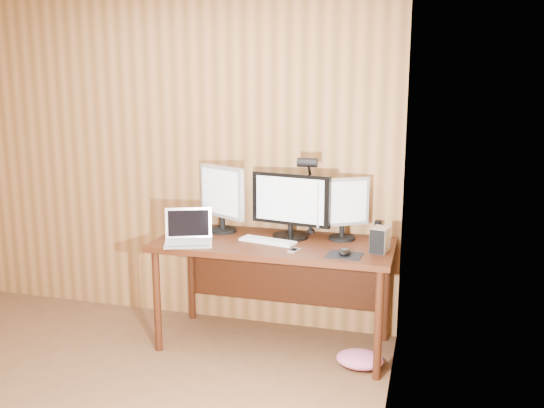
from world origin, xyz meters
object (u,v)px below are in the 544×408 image
at_px(speaker, 378,229).
at_px(mouse, 344,252).
at_px(desk_lamp, 309,184).
at_px(monitor_left, 222,197).
at_px(hard_drive, 380,240).
at_px(monitor_center, 291,205).
at_px(laptop, 188,235).
at_px(keyboard, 268,241).
at_px(phone, 294,250).
at_px(monitor_right, 343,207).
at_px(desk, 277,256).

bearing_deg(speaker, mouse, -107.53).
xyz_separation_m(speaker, desk_lamp, (-0.48, -0.07, 0.31)).
relative_size(monitor_left, hard_drive, 2.96).
height_order(monitor_center, laptop, monitor_center).
bearing_deg(monitor_left, speaker, 35.91).
xyz_separation_m(keyboard, phone, (0.22, -0.17, -0.00)).
bearing_deg(desk_lamp, mouse, -36.24).
relative_size(phone, desk_lamp, 0.18).
distance_m(monitor_right, keyboard, 0.56).
bearing_deg(desk, keyboard, -111.25).
bearing_deg(laptop, desk, 2.82).
distance_m(monitor_right, laptop, 1.06).
relative_size(keyboard, desk_lamp, 0.68).
distance_m(monitor_right, speaker, 0.31).
bearing_deg(mouse, laptop, -165.13).
relative_size(monitor_center, laptop, 1.51).
relative_size(monitor_left, laptop, 1.26).
relative_size(monitor_center, monitor_right, 1.34).
relative_size(desk, desk_lamp, 2.71).
height_order(monitor_center, desk_lamp, desk_lamp).
relative_size(monitor_left, monitor_right, 1.12).
xyz_separation_m(monitor_center, desk_lamp, (0.11, 0.10, 0.13)).
relative_size(keyboard, phone, 3.79).
distance_m(phone, desk_lamp, 0.55).
relative_size(monitor_center, desk_lamp, 0.96).
xyz_separation_m(mouse, hard_drive, (0.20, 0.14, 0.06)).
bearing_deg(monitor_right, mouse, -110.55).
relative_size(hard_drive, speaker, 1.37).
distance_m(keyboard, phone, 0.28).
bearing_deg(hard_drive, desk, -178.31).
distance_m(monitor_center, hard_drive, 0.67).
bearing_deg(monitor_left, phone, -0.98).
bearing_deg(desk_lamp, monitor_right, 4.88).
xyz_separation_m(monitor_left, keyboard, (0.39, -0.18, -0.25)).
bearing_deg(keyboard, mouse, -4.66).
relative_size(mouse, phone, 1.10).
xyz_separation_m(keyboard, desk_lamp, (0.22, 0.26, 0.36)).
bearing_deg(desk_lamp, laptop, -133.61).
bearing_deg(phone, monitor_left, 164.55).
xyz_separation_m(laptop, phone, (0.73, -0.01, -0.05)).
bearing_deg(desk, desk_lamp, 41.01).
bearing_deg(keyboard, speaker, 37.73).
distance_m(speaker, desk_lamp, 0.57).
bearing_deg(desk, mouse, -27.84).
height_order(monitor_left, monitor_right, monitor_left).
bearing_deg(desk, hard_drive, -9.87).
xyz_separation_m(monitor_center, monitor_left, (-0.51, 0.03, 0.02)).
bearing_deg(laptop, hard_drive, -15.97).
bearing_deg(laptop, monitor_left, 49.46).
height_order(monitor_center, monitor_right, monitor_center).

